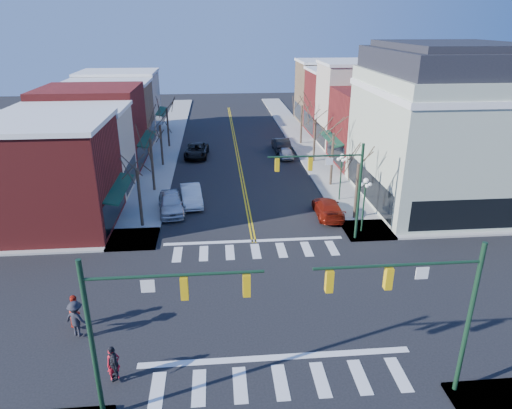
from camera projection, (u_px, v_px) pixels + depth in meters
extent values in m
plane|color=black|center=(265.00, 302.00, 25.93)|extent=(160.00, 160.00, 0.00)
cube|color=#9E9B93|center=(152.00, 187.00, 43.64)|extent=(3.50, 70.00, 0.15)
cube|color=#9E9B93|center=(331.00, 182.00, 45.09)|extent=(3.50, 70.00, 0.15)
cube|color=maroon|center=(42.00, 178.00, 34.00)|extent=(10.00, 8.50, 8.00)
cube|color=#C0B29E|center=(72.00, 153.00, 41.24)|extent=(10.00, 7.00, 7.50)
cube|color=maroon|center=(93.00, 128.00, 48.44)|extent=(10.00, 9.00, 8.50)
cube|color=#8E6F4E|center=(109.00, 116.00, 56.19)|extent=(10.00, 7.50, 7.80)
cube|color=#C0B29E|center=(121.00, 104.00, 63.27)|extent=(10.00, 8.00, 8.20)
cube|color=maroon|center=(382.00, 128.00, 49.48)|extent=(10.00, 8.50, 8.00)
cube|color=#C0B29E|center=(361.00, 106.00, 56.26)|extent=(10.00, 7.00, 10.00)
cube|color=maroon|center=(344.00, 102.00, 63.46)|extent=(10.00, 8.00, 8.50)
cube|color=#8E6F4E|center=(331.00, 92.00, 70.75)|extent=(10.00, 8.00, 9.00)
cube|color=#ADB89F|center=(441.00, 140.00, 38.61)|extent=(12.00, 14.00, 11.00)
cube|color=white|center=(448.00, 90.00, 37.07)|extent=(12.25, 14.25, 0.50)
cube|color=black|center=(453.00, 61.00, 36.21)|extent=(11.40, 13.40, 1.80)
cube|color=black|center=(455.00, 46.00, 35.80)|extent=(9.80, 11.80, 0.60)
cylinder|color=#14331E|center=(92.00, 344.00, 17.14)|extent=(0.20, 0.20, 7.20)
cylinder|color=#14331E|center=(174.00, 275.00, 16.35)|extent=(6.50, 0.12, 0.12)
cube|color=gold|center=(184.00, 288.00, 16.59)|extent=(0.28, 0.28, 0.90)
cube|color=gold|center=(247.00, 285.00, 16.78)|extent=(0.28, 0.28, 0.90)
cylinder|color=#14331E|center=(468.00, 322.00, 18.36)|extent=(0.20, 0.20, 7.20)
cylinder|color=#14331E|center=(398.00, 265.00, 17.04)|extent=(6.50, 0.12, 0.12)
cube|color=gold|center=(388.00, 278.00, 17.22)|extent=(0.28, 0.28, 0.90)
cube|color=gold|center=(329.00, 281.00, 17.03)|extent=(0.28, 0.28, 0.90)
cylinder|color=#14331E|center=(359.00, 193.00, 32.02)|extent=(0.20, 0.20, 7.20)
cylinder|color=#14331E|center=(315.00, 156.00, 30.70)|extent=(6.50, 0.12, 0.12)
cube|color=gold|center=(310.00, 164.00, 30.88)|extent=(0.28, 0.28, 0.90)
cube|color=gold|center=(277.00, 165.00, 30.69)|extent=(0.28, 0.28, 0.90)
cylinder|color=#14331E|center=(363.00, 208.00, 33.70)|extent=(0.12, 0.12, 4.00)
sphere|color=white|center=(366.00, 181.00, 32.90)|extent=(0.36, 0.36, 0.36)
cylinder|color=#14331E|center=(340.00, 180.00, 39.70)|extent=(0.12, 0.12, 4.00)
sphere|color=white|center=(342.00, 156.00, 38.90)|extent=(0.36, 0.36, 0.36)
cylinder|color=#382B21|center=(140.00, 198.00, 34.50)|extent=(0.24, 0.24, 4.76)
cylinder|color=#382B21|center=(152.00, 165.00, 41.83)|extent=(0.24, 0.24, 5.04)
cylinder|color=#382B21|center=(162.00, 146.00, 49.31)|extent=(0.24, 0.24, 4.55)
cylinder|color=#382B21|center=(168.00, 128.00, 56.63)|extent=(0.24, 0.24, 4.90)
cylinder|color=#382B21|center=(356.00, 192.00, 35.91)|extent=(0.24, 0.24, 4.62)
cylinder|color=#382B21|center=(332.00, 160.00, 43.19)|extent=(0.24, 0.24, 5.18)
cylinder|color=#382B21|center=(314.00, 141.00, 50.64)|extent=(0.24, 0.24, 4.83)
cylinder|color=#382B21|center=(301.00, 125.00, 58.00)|extent=(0.24, 0.24, 4.97)
imported|color=silver|center=(171.00, 203.00, 37.75)|extent=(2.65, 5.19, 1.69)
imported|color=silver|center=(191.00, 195.00, 39.56)|extent=(2.25, 4.96, 1.58)
imported|color=black|center=(197.00, 151.00, 53.18)|extent=(2.90, 5.64, 1.52)
imported|color=maroon|center=(328.00, 208.00, 37.08)|extent=(2.15, 5.00, 1.43)
imported|color=#A4A4A8|center=(285.00, 152.00, 52.84)|extent=(1.63, 3.96, 1.34)
imported|color=black|center=(281.00, 145.00, 55.52)|extent=(1.85, 5.07, 1.66)
imported|color=#B51322|center=(113.00, 364.00, 19.94)|extent=(0.69, 0.61, 1.59)
imported|color=#AB2012|center=(76.00, 310.00, 23.51)|extent=(0.90, 1.01, 1.74)
imported|color=black|center=(113.00, 363.00, 19.91)|extent=(0.83, 1.08, 1.71)
imported|color=black|center=(76.00, 319.00, 22.65)|extent=(1.45, 1.18, 1.96)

